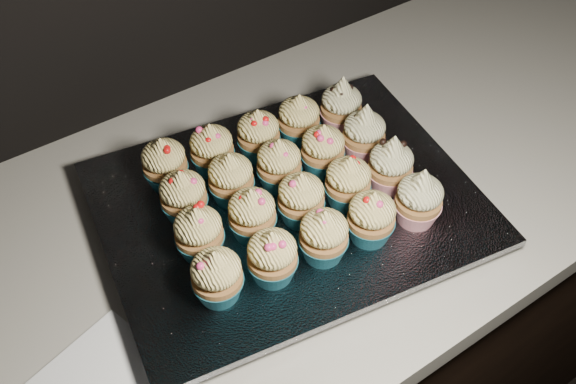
{
  "coord_description": "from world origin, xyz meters",
  "views": [
    {
      "loc": [
        -0.1,
        1.17,
        1.59
      ],
      "look_at": [
        0.23,
        1.66,
        0.95
      ],
      "focal_mm": 40.0,
      "sensor_mm": 36.0,
      "label": 1
    }
  ],
  "objects": [
    {
      "name": "cupcake_10",
      "position": [
        0.1,
        1.72,
        0.97
      ],
      "size": [
        0.06,
        0.06,
        0.08
      ],
      "color": "#175E6F",
      "rests_on": "foil_lining"
    },
    {
      "name": "cupcake_14",
      "position": [
        0.37,
        1.68,
        0.97
      ],
      "size": [
        0.06,
        0.06,
        0.1
      ],
      "color": "#B91930",
      "rests_on": "foil_lining"
    },
    {
      "name": "cupcake_5",
      "position": [
        0.09,
        1.65,
        0.97
      ],
      "size": [
        0.06,
        0.06,
        0.08
      ],
      "color": "#175E6F",
      "rests_on": "foil_lining"
    },
    {
      "name": "foil_lining",
      "position": [
        0.23,
        1.66,
        0.93
      ],
      "size": [
        0.56,
        0.47,
        0.01
      ],
      "primitive_type": "cube",
      "rotation": [
        0.0,
        0.0,
        -0.16
      ],
      "color": "silver",
      "rests_on": "baking_tray"
    },
    {
      "name": "cupcake_15",
      "position": [
        0.11,
        1.79,
        0.97
      ],
      "size": [
        0.06,
        0.06,
        0.08
      ],
      "color": "#175E6F",
      "rests_on": "foil_lining"
    },
    {
      "name": "cupcake_9",
      "position": [
        0.36,
        1.61,
        0.97
      ],
      "size": [
        0.06,
        0.06,
        0.1
      ],
      "color": "#B91930",
      "rests_on": "foil_lining"
    },
    {
      "name": "cupcake_6",
      "position": [
        0.16,
        1.64,
        0.97
      ],
      "size": [
        0.06,
        0.06,
        0.08
      ],
      "color": "#175E6F",
      "rests_on": "foil_lining"
    },
    {
      "name": "cupcake_4",
      "position": [
        0.35,
        1.54,
        0.97
      ],
      "size": [
        0.06,
        0.06,
        0.1
      ],
      "color": "#B91930",
      "rests_on": "foil_lining"
    },
    {
      "name": "cupcake_0",
      "position": [
        0.08,
        1.58,
        0.97
      ],
      "size": [
        0.06,
        0.06,
        0.08
      ],
      "color": "#175E6F",
      "rests_on": "foil_lining"
    },
    {
      "name": "cupcake_13",
      "position": [
        0.31,
        1.69,
        0.97
      ],
      "size": [
        0.06,
        0.06,
        0.08
      ],
      "color": "#175E6F",
      "rests_on": "foil_lining"
    },
    {
      "name": "cupcake_3",
      "position": [
        0.28,
        1.55,
        0.97
      ],
      "size": [
        0.06,
        0.06,
        0.08
      ],
      "color": "#175E6F",
      "rests_on": "foil_lining"
    },
    {
      "name": "worktop",
      "position": [
        0.0,
        1.7,
        0.88
      ],
      "size": [
        2.44,
        0.64,
        0.04
      ],
      "primitive_type": "cube",
      "color": "beige",
      "rests_on": "cabinet"
    },
    {
      "name": "cupcake_1",
      "position": [
        0.15,
        1.57,
        0.97
      ],
      "size": [
        0.06,
        0.06,
        0.08
      ],
      "color": "#175E6F",
      "rests_on": "foil_lining"
    },
    {
      "name": "cupcake_18",
      "position": [
        0.32,
        1.76,
        0.97
      ],
      "size": [
        0.06,
        0.06,
        0.08
      ],
      "color": "#175E6F",
      "rests_on": "foil_lining"
    },
    {
      "name": "cupcake_19",
      "position": [
        0.38,
        1.75,
        0.97
      ],
      "size": [
        0.06,
        0.06,
        0.1
      ],
      "color": "#B91930",
      "rests_on": "foil_lining"
    },
    {
      "name": "cupcake_11",
      "position": [
        0.17,
        1.71,
        0.97
      ],
      "size": [
        0.06,
        0.06,
        0.08
      ],
      "color": "#175E6F",
      "rests_on": "foil_lining"
    },
    {
      "name": "cupcake_17",
      "position": [
        0.25,
        1.76,
        0.97
      ],
      "size": [
        0.06,
        0.06,
        0.08
      ],
      "color": "#175E6F",
      "rests_on": "foil_lining"
    },
    {
      "name": "cupcake_2",
      "position": [
        0.22,
        1.56,
        0.97
      ],
      "size": [
        0.06,
        0.06,
        0.08
      ],
      "color": "#175E6F",
      "rests_on": "foil_lining"
    },
    {
      "name": "cupcake_8",
      "position": [
        0.3,
        1.62,
        0.97
      ],
      "size": [
        0.06,
        0.06,
        0.08
      ],
      "color": "#175E6F",
      "rests_on": "foil_lining"
    },
    {
      "name": "cupcake_12",
      "position": [
        0.24,
        1.7,
        0.97
      ],
      "size": [
        0.06,
        0.06,
        0.08
      ],
      "color": "#175E6F",
      "rests_on": "foil_lining"
    },
    {
      "name": "cupcake_16",
      "position": [
        0.18,
        1.77,
        0.97
      ],
      "size": [
        0.06,
        0.06,
        0.08
      ],
      "color": "#175E6F",
      "rests_on": "foil_lining"
    },
    {
      "name": "baking_tray",
      "position": [
        0.23,
        1.66,
        0.91
      ],
      "size": [
        0.52,
        0.42,
        0.02
      ],
      "primitive_type": "cube",
      "rotation": [
        0.0,
        0.0,
        -0.16
      ],
      "color": "black",
      "rests_on": "worktop"
    },
    {
      "name": "cupcake_7",
      "position": [
        0.23,
        1.63,
        0.97
      ],
      "size": [
        0.06,
        0.06,
        0.08
      ],
      "color": "#175E6F",
      "rests_on": "foil_lining"
    }
  ]
}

